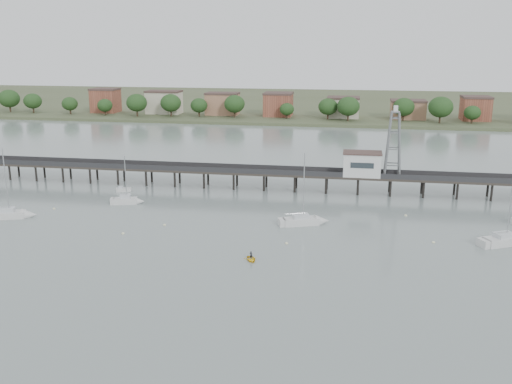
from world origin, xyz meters
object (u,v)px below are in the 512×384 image
sailboat_c (308,221)px  white_tender (123,190)px  pier (250,172)px  sailboat_d (512,240)px  sailboat_b (129,201)px  yellow_dinghy (251,260)px  sailboat_a (15,215)px  lattice_tower (394,145)px

sailboat_c → white_tender: 46.13m
pier → sailboat_c: size_ratio=10.57×
pier → sailboat_d: (49.69, -28.98, -3.16)m
sailboat_b → yellow_dinghy: sailboat_b is taller
sailboat_a → yellow_dinghy: (48.36, -13.86, -0.64)m
pier → sailboat_b: 28.29m
pier → sailboat_c: bearing=-57.9°
sailboat_d → white_tender: 80.21m
sailboat_d → sailboat_b: sailboat_d is taller
sailboat_d → sailboat_b: size_ratio=1.47×
sailboat_c → lattice_tower: bearing=36.1°
lattice_tower → sailboat_b: (-53.90, -16.99, -10.44)m
sailboat_d → yellow_dinghy: sailboat_d is taller
yellow_dinghy → sailboat_c: bearing=47.2°
pier → white_tender: size_ratio=41.66×
sailboat_a → sailboat_c: sailboat_a is taller
lattice_tower → sailboat_c: 31.09m
sailboat_a → sailboat_b: sailboat_a is taller
lattice_tower → pier: bearing=-180.0°
lattice_tower → sailboat_a: size_ratio=1.09×
pier → lattice_tower: size_ratio=9.68×
white_tender → sailboat_d: bearing=-33.1°
yellow_dinghy → pier: bearing=78.0°
sailboat_d → yellow_dinghy: size_ratio=5.77×
sailboat_b → yellow_dinghy: 40.68m
sailboat_b → sailboat_c: bearing=-26.1°
sailboat_a → sailboat_d: bearing=-18.2°
white_tender → yellow_dinghy: yellow_dinghy is taller
pier → sailboat_d: 57.61m
pier → lattice_tower: 32.34m
yellow_dinghy → lattice_tower: bearing=39.4°
sailboat_c → white_tender: sailboat_c is taller
sailboat_a → sailboat_b: bearing=17.3°
sailboat_a → yellow_dinghy: size_ratio=5.28×
pier → yellow_dinghy: bearing=-79.5°
sailboat_d → white_tender: (-77.31, 21.37, -0.23)m
sailboat_a → sailboat_c: bearing=-13.1°
sailboat_b → yellow_dinghy: bearing=-56.3°
lattice_tower → sailboat_c: bearing=-123.5°
pier → lattice_tower: bearing=0.0°
sailboat_b → sailboat_d: bearing=-24.4°
sailboat_d → sailboat_a: bearing=153.1°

